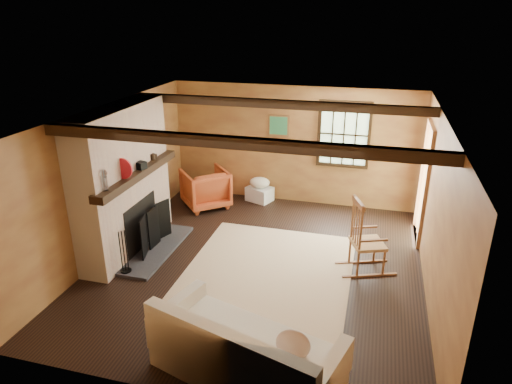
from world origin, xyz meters
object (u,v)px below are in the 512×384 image
(rocking_chair, at_px, (365,241))
(sofa, at_px, (244,356))
(fireplace, at_px, (125,187))
(laundry_basket, at_px, (260,194))
(armchair, at_px, (205,188))

(rocking_chair, relative_size, sofa, 0.53)
(rocking_chair, xyz_separation_m, sofa, (-1.14, -2.63, -0.20))
(fireplace, xyz_separation_m, laundry_basket, (1.58, 2.55, -0.95))
(fireplace, bearing_deg, armchair, 73.43)
(sofa, xyz_separation_m, armchair, (-2.10, 4.32, 0.09))
(rocking_chair, height_order, laundry_basket, rocking_chair)
(fireplace, height_order, armchair, fireplace)
(fireplace, distance_m, armchair, 2.19)
(fireplace, distance_m, laundry_basket, 3.15)
(fireplace, relative_size, rocking_chair, 2.03)
(fireplace, distance_m, rocking_chair, 3.89)
(armchair, bearing_deg, sofa, 74.51)
(armchair, bearing_deg, rocking_chair, 111.00)
(rocking_chair, height_order, armchair, rocking_chair)
(fireplace, bearing_deg, laundry_basket, 58.21)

